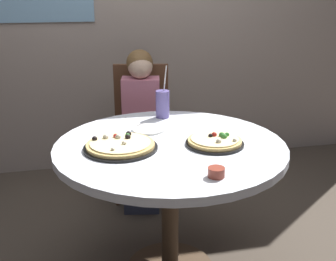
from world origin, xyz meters
name	(u,v)px	position (x,y,z in m)	size (l,w,h in m)	color
dining_table	(170,163)	(0.00, 0.00, 0.64)	(1.14, 1.14, 0.75)	silver
chair_wooden	(141,123)	(0.02, 1.02, 0.53)	(0.47, 0.47, 0.95)	brown
diner_child	(141,137)	(-0.01, 0.85, 0.48)	(0.32, 0.43, 1.08)	#3F4766
pizza_veggie	(215,141)	(0.21, -0.07, 0.77)	(0.29, 0.29, 0.05)	black
pizza_cheese	(120,145)	(-0.25, -0.02, 0.77)	(0.35, 0.35, 0.05)	black
soda_cup	(163,104)	(0.05, 0.43, 0.83)	(0.08, 0.08, 0.31)	#6659A5
sauce_bowl	(216,172)	(0.10, -0.41, 0.77)	(0.07, 0.07, 0.04)	brown
plate_small	(149,129)	(-0.07, 0.22, 0.76)	(0.18, 0.18, 0.01)	white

